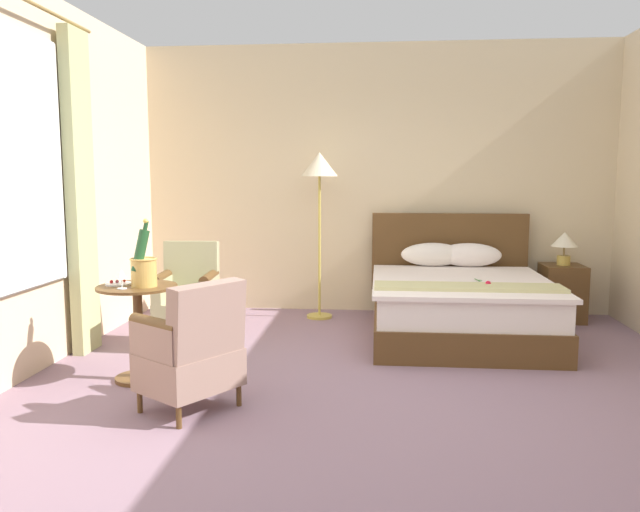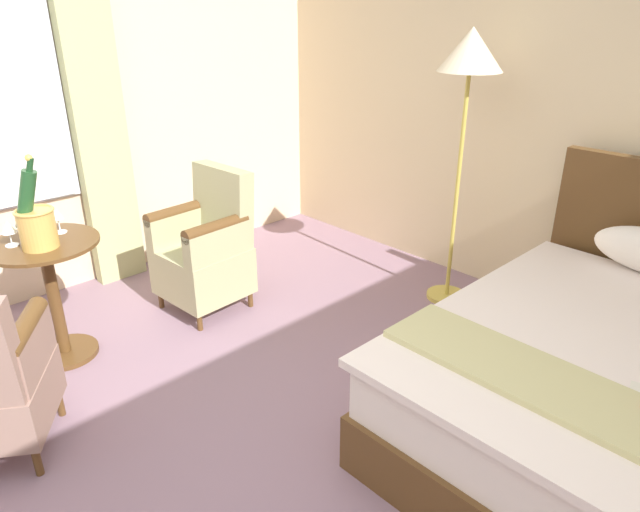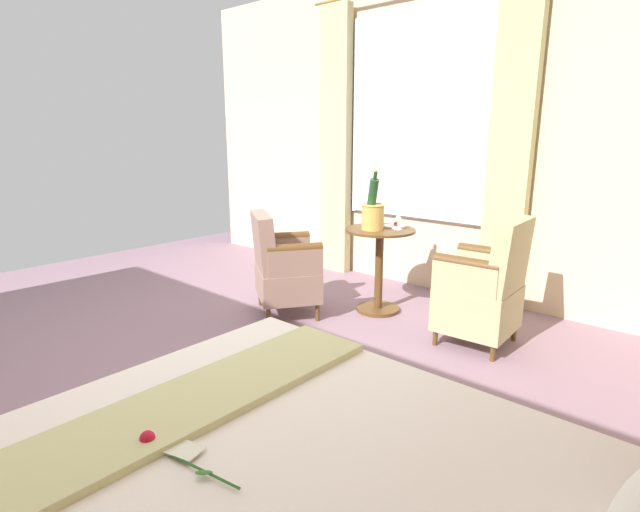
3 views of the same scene
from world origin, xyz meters
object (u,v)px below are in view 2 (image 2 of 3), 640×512
at_px(bed, 631,387).
at_px(side_table_round, 52,290).
at_px(wine_glass_near_edge, 8,228).
at_px(snack_plate, 38,231).
at_px(floor_lamp_brass, 469,69).
at_px(wine_glass_near_bucket, 57,216).
at_px(armchair_by_window, 206,250).
at_px(champagne_bucket, 35,221).

xyz_separation_m(bed, side_table_round, (-2.59, -1.61, 0.11)).
xyz_separation_m(wine_glass_near_edge, snack_plate, (-0.10, 0.17, -0.09)).
relative_size(floor_lamp_brass, wine_glass_near_edge, 12.67).
xyz_separation_m(wine_glass_near_bucket, wine_glass_near_edge, (0.01, -0.27, 0.00)).
distance_m(floor_lamp_brass, wine_glass_near_edge, 2.79).
bearing_deg(floor_lamp_brass, armchair_by_window, -130.20).
distance_m(side_table_round, snack_plate, 0.35).
relative_size(bed, floor_lamp_brass, 1.13).
relative_size(side_table_round, snack_plate, 3.77).
relative_size(bed, armchair_by_window, 2.14).
xyz_separation_m(champagne_bucket, snack_plate, (-0.23, 0.07, -0.14)).
relative_size(side_table_round, armchair_by_window, 0.77).
bearing_deg(wine_glass_near_edge, champagne_bucket, 39.49).
height_order(bed, wine_glass_near_bucket, bed).
bearing_deg(champagne_bucket, side_table_round, 155.02).
height_order(wine_glass_near_bucket, armchair_by_window, armchair_by_window).
bearing_deg(bed, champagne_bucket, -147.00).
bearing_deg(snack_plate, champagne_bucket, -17.03).
xyz_separation_m(floor_lamp_brass, side_table_round, (-1.16, -2.26, -1.13)).
bearing_deg(wine_glass_near_edge, armchair_by_window, 82.79).
distance_m(wine_glass_near_bucket, snack_plate, 0.16).
bearing_deg(snack_plate, wine_glass_near_bucket, 45.96).
distance_m(side_table_round, wine_glass_near_bucket, 0.42).
height_order(floor_lamp_brass, wine_glass_near_bucket, floor_lamp_brass).
bearing_deg(wine_glass_near_bucket, snack_plate, -134.04).
height_order(champagne_bucket, wine_glass_near_edge, champagne_bucket).
height_order(champagne_bucket, snack_plate, champagne_bucket).
height_order(floor_lamp_brass, snack_plate, floor_lamp_brass).
height_order(champagne_bucket, armchair_by_window, champagne_bucket).
bearing_deg(floor_lamp_brass, wine_glass_near_edge, -117.03).
distance_m(wine_glass_near_bucket, wine_glass_near_edge, 0.27).
relative_size(side_table_round, champagne_bucket, 1.44).
relative_size(bed, side_table_round, 2.80).
bearing_deg(champagne_bucket, wine_glass_near_edge, -140.51).
bearing_deg(armchair_by_window, bed, 14.01).
relative_size(side_table_round, wine_glass_near_bucket, 5.23).
distance_m(floor_lamp_brass, wine_glass_near_bucket, 2.57).
relative_size(snack_plate, armchair_by_window, 0.20).
relative_size(wine_glass_near_edge, snack_plate, 0.74).
xyz_separation_m(wine_glass_near_edge, armchair_by_window, (0.14, 1.12, -0.41)).
bearing_deg(wine_glass_near_bucket, armchair_by_window, 79.63).
xyz_separation_m(floor_lamp_brass, wine_glass_near_bucket, (-1.24, -2.13, -0.74)).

